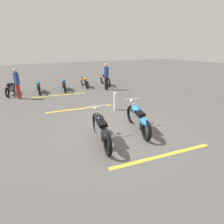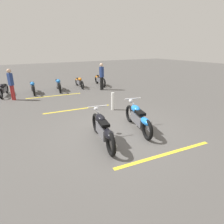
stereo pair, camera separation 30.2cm
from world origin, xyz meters
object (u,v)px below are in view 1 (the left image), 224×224
(motorcycle_row_far_left, at_px, (105,79))
(bystander_secondary, at_px, (106,75))
(motorcycle_row_far_right, at_px, (10,88))
(bollard_post, at_px, (115,101))
(motorcycle_row_left, at_px, (84,81))
(bystander_near_row, at_px, (17,82))
(motorcycle_row_center, at_px, (63,84))
(motorcycle_bright_foreground, at_px, (138,119))
(motorcycle_row_right, at_px, (38,86))
(motorcycle_dark_foreground, at_px, (101,129))

(motorcycle_row_far_left, relative_size, bystander_secondary, 1.24)
(motorcycle_row_far_right, distance_m, bystander_secondary, 6.06)
(motorcycle_row_far_left, height_order, bollard_post, motorcycle_row_far_left)
(motorcycle_row_far_left, height_order, motorcycle_row_left, motorcycle_row_far_left)
(motorcycle_row_far_right, xyz_separation_m, bystander_near_row, (-1.38, -0.40, 0.54))
(bystander_secondary, height_order, bollard_post, bystander_secondary)
(motorcycle_row_far_left, bearing_deg, bollard_post, -13.56)
(motorcycle_row_center, bearing_deg, bystander_near_row, -60.19)
(motorcycle_bright_foreground, bearing_deg, motorcycle_row_far_left, -2.98)
(motorcycle_row_center, height_order, bystander_near_row, bystander_near_row)
(motorcycle_row_center, relative_size, motorcycle_row_right, 1.03)
(motorcycle_dark_foreground, bearing_deg, motorcycle_bright_foreground, -71.52)
(motorcycle_row_right, xyz_separation_m, bollard_post, (-5.38, -2.68, -0.01))
(bystander_near_row, relative_size, bystander_secondary, 0.96)
(motorcycle_dark_foreground, distance_m, bollard_post, 3.22)
(motorcycle_row_right, bearing_deg, motorcycle_row_far_right, -94.73)
(motorcycle_row_far_right, height_order, bollard_post, bollard_post)
(bollard_post, bearing_deg, motorcycle_row_far_left, -21.09)
(motorcycle_bright_foreground, xyz_separation_m, motorcycle_row_right, (7.79, 2.29, -0.04))
(motorcycle_row_far_left, distance_m, bystander_near_row, 6.16)
(bystander_near_row, bearing_deg, motorcycle_dark_foreground, 76.35)
(motorcycle_row_right, relative_size, motorcycle_row_far_right, 1.05)
(motorcycle_row_far_left, xyz_separation_m, bystander_secondary, (-1.46, 0.59, 0.54))
(motorcycle_row_far_left, xyz_separation_m, motorcycle_row_center, (-0.18, 3.21, -0.02))
(motorcycle_row_far_left, height_order, motorcycle_row_right, motorcycle_row_far_left)
(motorcycle_bright_foreground, distance_m, bollard_post, 2.44)
(bystander_secondary, bearing_deg, motorcycle_bright_foreground, -39.64)
(motorcycle_row_right, distance_m, bystander_secondary, 4.46)
(motorcycle_row_far_left, distance_m, motorcycle_row_far_right, 6.41)
(motorcycle_row_center, xyz_separation_m, bollard_post, (-5.36, -1.07, -0.03))
(motorcycle_row_right, bearing_deg, bystander_secondary, 77.08)
(motorcycle_bright_foreground, bearing_deg, motorcycle_row_right, 31.01)
(motorcycle_row_left, distance_m, bollard_post, 5.69)
(motorcycle_row_far_left, bearing_deg, bystander_near_row, -70.49)
(motorcycle_row_far_right, distance_m, bollard_post, 7.07)
(bystander_near_row, bearing_deg, bollard_post, 102.50)
(motorcycle_row_left, relative_size, motorcycle_row_far_right, 0.99)
(motorcycle_row_left, bearing_deg, motorcycle_row_far_right, -84.80)
(motorcycle_row_far_right, xyz_separation_m, bystander_secondary, (-1.57, -5.82, 0.58))
(motorcycle_row_right, bearing_deg, motorcycle_row_left, 99.44)
(motorcycle_row_far_left, relative_size, bystander_near_row, 1.30)
(motorcycle_bright_foreground, relative_size, bystander_secondary, 1.23)
(bystander_near_row, bearing_deg, motorcycle_row_far_right, -103.77)
(motorcycle_bright_foreground, bearing_deg, bystander_near_row, 42.23)
(motorcycle_row_left, bearing_deg, motorcycle_row_far_left, 90.00)
(motorcycle_dark_foreground, relative_size, motorcycle_row_center, 1.04)
(bystander_secondary, xyz_separation_m, bollard_post, (-4.07, 1.55, -0.58))
(bystander_secondary, bearing_deg, motorcycle_row_far_left, 135.19)
(motorcycle_row_left, distance_m, motorcycle_row_center, 1.63)
(motorcycle_bright_foreground, distance_m, bystander_near_row, 7.55)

